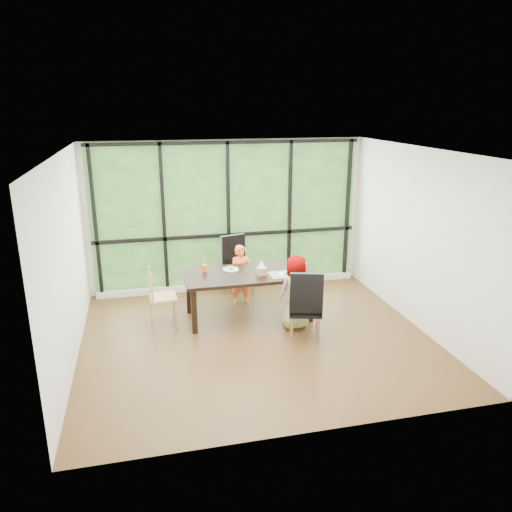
% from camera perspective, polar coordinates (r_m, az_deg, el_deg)
% --- Properties ---
extents(ground, '(5.00, 5.00, 0.00)m').
position_cam_1_polar(ground, '(7.36, 0.05, -9.42)').
color(ground, black).
rests_on(ground, ground).
extents(back_wall, '(5.00, 0.00, 5.00)m').
position_cam_1_polar(back_wall, '(8.99, -3.26, 4.69)').
color(back_wall, silver).
rests_on(back_wall, ground).
extents(foliage_backdrop, '(4.80, 0.02, 2.65)m').
position_cam_1_polar(foliage_backdrop, '(8.98, -3.24, 4.66)').
color(foliage_backdrop, '#1D4B1C').
rests_on(foliage_backdrop, back_wall).
extents(window_mullions, '(4.80, 0.06, 2.65)m').
position_cam_1_polar(window_mullions, '(8.94, -3.20, 4.61)').
color(window_mullions, black).
rests_on(window_mullions, back_wall).
extents(window_sill, '(4.80, 0.12, 0.10)m').
position_cam_1_polar(window_sill, '(9.27, -3.02, -3.31)').
color(window_sill, silver).
rests_on(window_sill, ground).
extents(dining_table, '(2.05, 1.05, 0.75)m').
position_cam_1_polar(dining_table, '(7.89, -0.88, -4.52)').
color(dining_table, black).
rests_on(dining_table, ground).
extents(chair_window_leather, '(0.57, 0.57, 1.08)m').
position_cam_1_polar(chair_window_leather, '(8.69, -2.08, -1.29)').
color(chair_window_leather, black).
rests_on(chair_window_leather, ground).
extents(chair_interior_leather, '(0.57, 0.57, 1.08)m').
position_cam_1_polar(chair_interior_leather, '(7.15, 5.71, -5.56)').
color(chair_interior_leather, black).
rests_on(chair_interior_leather, ground).
extents(chair_end_beech, '(0.41, 0.43, 0.90)m').
position_cam_1_polar(chair_end_beech, '(7.74, -10.67, -4.69)').
color(chair_end_beech, tan).
rests_on(chair_end_beech, ground).
extents(child_toddler, '(0.39, 0.26, 1.03)m').
position_cam_1_polar(child_toddler, '(8.38, -1.75, -2.18)').
color(child_toddler, orange).
rests_on(child_toddler, ground).
extents(child_older, '(0.62, 0.46, 1.15)m').
position_cam_1_polar(child_older, '(7.47, 4.51, -4.22)').
color(child_older, slate).
rests_on(child_older, ground).
extents(placemat, '(0.47, 0.35, 0.01)m').
position_cam_1_polar(placemat, '(7.69, 3.32, -2.14)').
color(placemat, tan).
rests_on(placemat, dining_table).
extents(plate_far, '(0.26, 0.26, 0.02)m').
position_cam_1_polar(plate_far, '(7.90, -2.93, -1.56)').
color(plate_far, white).
rests_on(plate_far, dining_table).
extents(plate_near, '(0.26, 0.26, 0.02)m').
position_cam_1_polar(plate_near, '(7.68, 3.52, -2.14)').
color(plate_near, white).
rests_on(plate_near, dining_table).
extents(orange_cup, '(0.07, 0.07, 0.11)m').
position_cam_1_polar(orange_cup, '(7.83, -5.95, -1.44)').
color(orange_cup, '#FA571D').
rests_on(orange_cup, dining_table).
extents(green_cup, '(0.08, 0.08, 0.13)m').
position_cam_1_polar(green_cup, '(7.71, 5.24, -1.63)').
color(green_cup, '#52DD40').
rests_on(green_cup, dining_table).
extents(white_mug, '(0.08, 0.08, 0.08)m').
position_cam_1_polar(white_mug, '(8.01, 5.57, -1.10)').
color(white_mug, white).
rests_on(white_mug, dining_table).
extents(tissue_box, '(0.14, 0.14, 0.12)m').
position_cam_1_polar(tissue_box, '(7.66, 0.65, -1.74)').
color(tissue_box, tan).
rests_on(tissue_box, dining_table).
extents(crepe_rolls_far, '(0.10, 0.12, 0.04)m').
position_cam_1_polar(crepe_rolls_far, '(7.89, -2.93, -1.38)').
color(crepe_rolls_far, tan).
rests_on(crepe_rolls_far, plate_far).
extents(crepe_rolls_near, '(0.10, 0.12, 0.04)m').
position_cam_1_polar(crepe_rolls_near, '(7.67, 3.53, -1.96)').
color(crepe_rolls_near, tan).
rests_on(crepe_rolls_near, plate_near).
extents(straw_white, '(0.01, 0.04, 0.20)m').
position_cam_1_polar(straw_white, '(7.80, -5.98, -0.76)').
color(straw_white, white).
rests_on(straw_white, orange_cup).
extents(straw_pink, '(0.01, 0.04, 0.20)m').
position_cam_1_polar(straw_pink, '(7.68, 5.26, -0.87)').
color(straw_pink, pink).
rests_on(straw_pink, green_cup).
extents(tissue, '(0.12, 0.12, 0.11)m').
position_cam_1_polar(tissue, '(7.62, 0.65, -0.93)').
color(tissue, white).
rests_on(tissue, tissue_box).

